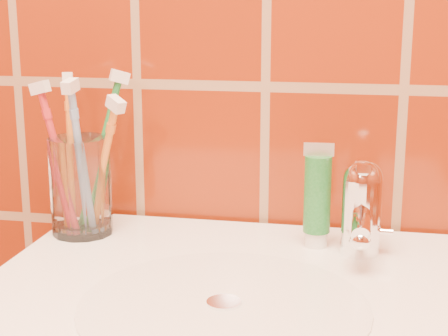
# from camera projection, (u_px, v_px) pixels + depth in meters

# --- Properties ---
(glass_tumbler) EXTENTS (0.10, 0.10, 0.13)m
(glass_tumbler) POSITION_uv_depth(u_px,v_px,m) (81.00, 186.00, 0.91)
(glass_tumbler) COLOR white
(glass_tumbler) RESTS_ON pedestal_sink
(toothpaste_tube) EXTENTS (0.04, 0.03, 0.13)m
(toothpaste_tube) POSITION_uv_depth(u_px,v_px,m) (317.00, 199.00, 0.86)
(toothpaste_tube) COLOR white
(toothpaste_tube) RESTS_ON pedestal_sink
(faucet) EXTENTS (0.05, 0.11, 0.12)m
(faucet) POSITION_uv_depth(u_px,v_px,m) (362.00, 205.00, 0.83)
(faucet) COLOR white
(faucet) RESTS_ON pedestal_sink
(toothbrush_0) EXTENTS (0.06, 0.09, 0.23)m
(toothbrush_0) POSITION_uv_depth(u_px,v_px,m) (71.00, 155.00, 0.92)
(toothbrush_0) COLOR orange
(toothbrush_0) RESTS_ON glass_tumbler
(toothbrush_1) EXTENTS (0.04, 0.10, 0.22)m
(toothbrush_1) POSITION_uv_depth(u_px,v_px,m) (81.00, 161.00, 0.88)
(toothbrush_1) COLOR #7BA4DC
(toothbrush_1) RESTS_ON glass_tumbler
(toothbrush_2) EXTENTS (0.15, 0.14, 0.20)m
(toothbrush_2) POSITION_uv_depth(u_px,v_px,m) (102.00, 169.00, 0.89)
(toothbrush_2) COLOR orange
(toothbrush_2) RESTS_ON glass_tumbler
(toothbrush_3) EXTENTS (0.14, 0.12, 0.23)m
(toothbrush_3) POSITION_uv_depth(u_px,v_px,m) (100.00, 153.00, 0.92)
(toothbrush_3) COLOR #207936
(toothbrush_3) RESTS_ON glass_tumbler
(toothbrush_4) EXTENTS (0.10, 0.09, 0.21)m
(toothbrush_4) POSITION_uv_depth(u_px,v_px,m) (59.00, 160.00, 0.90)
(toothbrush_4) COLOR #BA272F
(toothbrush_4) RESTS_ON glass_tumbler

